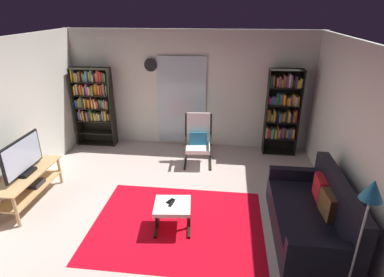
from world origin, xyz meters
name	(u,v)px	position (x,y,z in m)	size (l,w,h in m)	color
ground_plane	(167,218)	(0.00, 0.00, 0.00)	(7.02, 7.02, 0.00)	beige
wall_back	(190,90)	(0.00, 2.90, 1.30)	(5.60, 0.06, 2.60)	silver
wall_right	(368,151)	(2.70, 0.00, 1.30)	(0.06, 6.00, 2.60)	silver
glass_door_panel	(182,101)	(-0.18, 2.83, 1.05)	(1.10, 0.01, 2.00)	silver
area_rug	(178,224)	(0.19, -0.15, 0.00)	(2.54, 1.97, 0.01)	red
tv_stand	(29,183)	(-2.34, 0.19, 0.36)	(0.48, 1.36, 0.54)	tan
television	(23,158)	(-2.33, 0.17, 0.82)	(0.20, 0.93, 0.60)	black
bookshelf_near_tv	(93,101)	(-2.17, 2.62, 1.06)	(0.87, 0.30, 1.80)	black
bookshelf_near_sofa	(282,110)	(2.02, 2.61, 1.00)	(0.70, 0.30, 1.87)	black
leather_sofa	(313,217)	(2.12, -0.13, 0.31)	(0.91, 1.89, 0.89)	black
lounge_armchair	(198,138)	(0.29, 1.97, 0.53)	(0.61, 0.69, 1.02)	black
ottoman	(173,208)	(0.13, -0.23, 0.35)	(0.57, 0.53, 0.42)	white
tv_remote	(172,203)	(0.12, -0.22, 0.43)	(0.04, 0.14, 0.02)	black
cell_phone	(171,201)	(0.10, -0.16, 0.42)	(0.07, 0.14, 0.01)	black
floor_lamp_by_sofa	(369,202)	(2.31, -1.10, 1.24)	(0.23, 0.23, 1.49)	#A5A5AD
wall_clock	(151,65)	(-0.85, 2.82, 1.85)	(0.29, 0.03, 0.29)	silver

